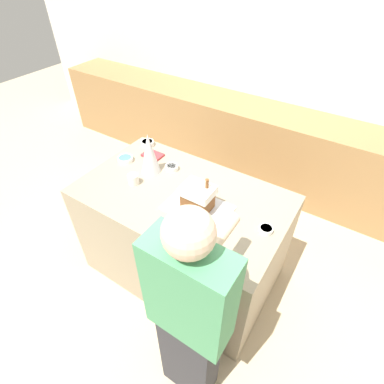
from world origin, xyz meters
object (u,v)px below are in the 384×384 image
Objects in this scene: cookbook at (153,155)px; candy_bowl_near_tray_left at (266,229)px; decorative_tree at (149,153)px; baking_tray at (198,208)px; candy_bowl_beside_tree at (147,143)px; mug at (133,179)px; gingerbread_house at (198,197)px; candy_bowl_near_tray_right at (172,167)px; candy_bowl_behind_tray at (125,159)px; person at (190,320)px.

candy_bowl_near_tray_left is at bearing -13.82° from cookbook.
decorative_tree is 3.69× the size of candy_bowl_near_tray_left.
decorative_tree is at bearing 163.50° from baking_tray.
mug reaches higher than candy_bowl_beside_tree.
cookbook is 2.10× the size of mug.
gingerbread_house reaches higher than candy_bowl_near_tray_right.
candy_bowl_near_tray_right is 0.82× the size of candy_bowl_behind_tray.
candy_bowl_behind_tray is 1.49m from person.
person is at bearing -60.67° from gingerbread_house.
candy_bowl_near_tray_left is at bearing 6.50° from baking_tray.
person is (0.96, -0.65, -0.12)m from mug.
candy_bowl_beside_tree is 1.68m from person.
gingerbread_house reaches higher than candy_bowl_near_tray_left.
person is at bearing -34.04° from mug.
mug is (-0.57, -0.04, -0.07)m from gingerbread_house.
gingerbread_house is 2.76× the size of candy_bowl_near_tray_left.
decorative_tree reaches higher than baking_tray.
gingerbread_house is 0.51m from candy_bowl_near_tray_left.
person is at bearing -43.02° from candy_bowl_beside_tree.
baking_tray is 4.95× the size of candy_bowl_near_tray_left.
candy_bowl_beside_tree is (-0.84, 0.46, -0.08)m from gingerbread_house.
baking_tray is at bearing 3.75° from mug.
decorative_tree reaches higher than candy_bowl_behind_tray.
cookbook is at bearing 136.16° from person.
mug is at bearing 145.96° from person.
baking_tray is 0.28× the size of person.
person reaches higher than candy_bowl_near_tray_right.
gingerbread_house is 1.97× the size of candy_bowl_behind_tray.
person is at bearing -34.57° from candy_bowl_behind_tray.
candy_bowl_beside_tree is 0.07× the size of person.
gingerbread_house reaches higher than candy_bowl_beside_tree.
candy_bowl_behind_tray is at bearing -179.20° from decorative_tree.
mug is at bearing -61.53° from candy_bowl_beside_tree.
candy_bowl_behind_tray is 1.34m from candy_bowl_near_tray_left.
gingerbread_house is at bearing -33.00° from candy_bowl_near_tray_right.
mug reaches higher than candy_bowl_behind_tray.
gingerbread_house is 0.78m from cookbook.
gingerbread_house is 0.52m from candy_bowl_near_tray_right.
candy_bowl_near_tray_right is 0.62× the size of cookbook.
baking_tray is at bearing -153.62° from gingerbread_house.
candy_bowl_near_tray_left is (1.06, -0.11, -0.15)m from decorative_tree.
decorative_tree is 1.98× the size of cookbook.
decorative_tree is 0.32m from candy_bowl_behind_tray.
candy_bowl_near_tray_left is 1.07m from mug.
person is at bearing -60.64° from baking_tray.
candy_bowl_near_tray_right is 1.15× the size of candy_bowl_near_tray_left.
candy_bowl_near_tray_left is at bearing 5.03° from mug.
gingerbread_house is at bearing 119.33° from person.
person reaches higher than cookbook.
decorative_tree reaches higher than mug.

